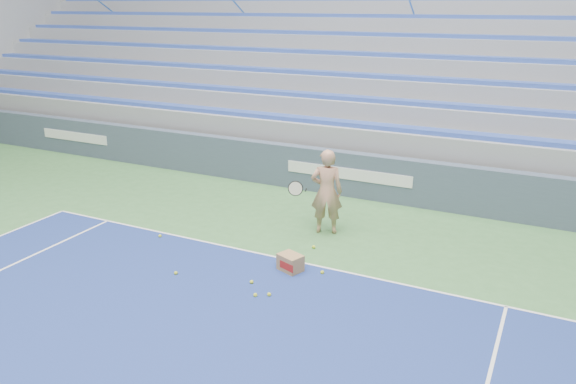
% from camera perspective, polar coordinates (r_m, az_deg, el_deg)
% --- Properties ---
extents(sponsor_barrier, '(30.00, 0.32, 1.10)m').
position_cam_1_polar(sponsor_barrier, '(13.84, 6.31, 1.82)').
color(sponsor_barrier, '#3E4B5E').
rests_on(sponsor_barrier, ground).
extents(bleachers, '(31.00, 9.15, 7.30)m').
position_cam_1_polar(bleachers, '(18.86, 12.67, 11.60)').
color(bleachers, gray).
rests_on(bleachers, ground).
extents(tennis_player, '(0.98, 0.93, 1.78)m').
position_cam_1_polar(tennis_player, '(11.43, 3.92, 0.04)').
color(tennis_player, tan).
rests_on(tennis_player, ground).
extents(ball_box, '(0.50, 0.44, 0.31)m').
position_cam_1_polar(ball_box, '(10.03, 0.24, -7.20)').
color(ball_box, '#977349').
rests_on(ball_box, ground).
extents(tennis_ball_0, '(0.07, 0.07, 0.07)m').
position_cam_1_polar(tennis_ball_0, '(10.14, -11.33, -8.08)').
color(tennis_ball_0, '#C4D22A').
rests_on(tennis_ball_0, ground).
extents(tennis_ball_1, '(0.07, 0.07, 0.07)m').
position_cam_1_polar(tennis_ball_1, '(9.67, -3.72, -9.11)').
color(tennis_ball_1, '#C4D22A').
rests_on(tennis_ball_1, ground).
extents(tennis_ball_2, '(0.07, 0.07, 0.07)m').
position_cam_1_polar(tennis_ball_2, '(10.96, 2.62, -5.59)').
color(tennis_ball_2, '#C4D22A').
rests_on(tennis_ball_2, ground).
extents(tennis_ball_3, '(0.07, 0.07, 0.07)m').
position_cam_1_polar(tennis_ball_3, '(9.27, -1.93, -10.37)').
color(tennis_ball_3, '#C4D22A').
rests_on(tennis_ball_3, ground).
extents(tennis_ball_4, '(0.07, 0.07, 0.07)m').
position_cam_1_polar(tennis_ball_4, '(9.99, 3.50, -8.15)').
color(tennis_ball_4, '#C4D22A').
rests_on(tennis_ball_4, ground).
extents(tennis_ball_5, '(0.07, 0.07, 0.07)m').
position_cam_1_polar(tennis_ball_5, '(9.27, -3.34, -10.41)').
color(tennis_ball_5, '#C4D22A').
rests_on(tennis_ball_5, ground).
extents(tennis_ball_6, '(0.07, 0.07, 0.07)m').
position_cam_1_polar(tennis_ball_6, '(11.74, -12.87, -4.37)').
color(tennis_ball_6, '#C4D22A').
rests_on(tennis_ball_6, ground).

